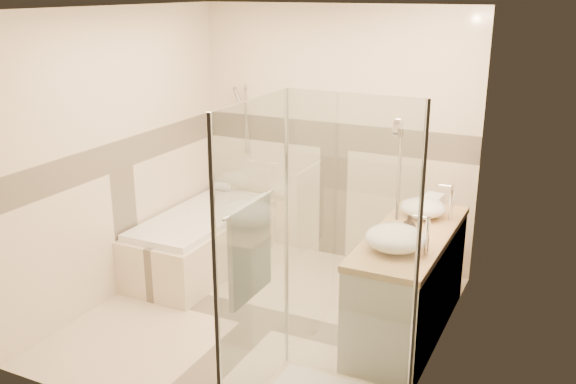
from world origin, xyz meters
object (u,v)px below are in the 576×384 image
at_px(amenity_bottle_a, 408,225).
at_px(vessel_sink_far, 395,238).
at_px(bathtub, 202,238).
at_px(shower_enclosure, 308,343).
at_px(vanity, 408,283).
at_px(amenity_bottle_b, 409,224).
at_px(vessel_sink_near, 423,208).

bearing_deg(amenity_bottle_a, vessel_sink_far, -90.00).
height_order(bathtub, vessel_sink_far, vessel_sink_far).
relative_size(bathtub, shower_enclosure, 0.83).
bearing_deg(shower_enclosure, vessel_sink_far, 73.15).
bearing_deg(vanity, amenity_bottle_b, -135.98).
height_order(shower_enclosure, amenity_bottle_b, shower_enclosure).
bearing_deg(vessel_sink_far, bathtub, 161.32).
height_order(vessel_sink_near, amenity_bottle_a, vessel_sink_near).
relative_size(vessel_sink_far, amenity_bottle_a, 3.10).
bearing_deg(amenity_bottle_a, bathtub, 169.69).
distance_m(vanity, amenity_bottle_b, 0.50).
distance_m(bathtub, vessel_sink_far, 2.34).
xyz_separation_m(shower_enclosure, amenity_bottle_a, (0.27, 1.23, 0.42)).
xyz_separation_m(bathtub, vanity, (2.15, -0.35, 0.12)).
distance_m(shower_enclosure, vessel_sink_far, 1.04).
xyz_separation_m(amenity_bottle_a, amenity_bottle_b, (0.00, 0.02, 0.00)).
bearing_deg(amenity_bottle_b, vessel_sink_near, 90.00).
bearing_deg(vessel_sink_near, vessel_sink_far, -90.00).
bearing_deg(vanity, vessel_sink_far, -93.09).
bearing_deg(shower_enclosure, amenity_bottle_b, 77.70).
xyz_separation_m(vanity, shower_enclosure, (-0.29, -1.27, 0.08)).
height_order(vessel_sink_near, vessel_sink_far, vessel_sink_far).
height_order(shower_enclosure, amenity_bottle_a, shower_enclosure).
bearing_deg(amenity_bottle_b, amenity_bottle_a, -90.00).
relative_size(shower_enclosure, vessel_sink_far, 4.62).
relative_size(bathtub, vessel_sink_far, 3.85).
xyz_separation_m(bathtub, amenity_bottle_a, (2.13, -0.39, 0.61)).
relative_size(vanity, amenity_bottle_a, 11.40).
xyz_separation_m(shower_enclosure, vessel_sink_near, (0.27, 1.68, 0.42)).
bearing_deg(vessel_sink_far, amenity_bottle_b, 90.00).
bearing_deg(amenity_bottle_a, amenity_bottle_b, 90.00).
distance_m(vessel_sink_far, amenity_bottle_a, 0.33).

